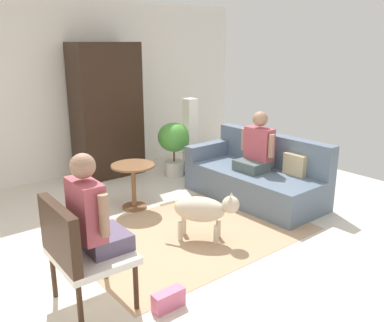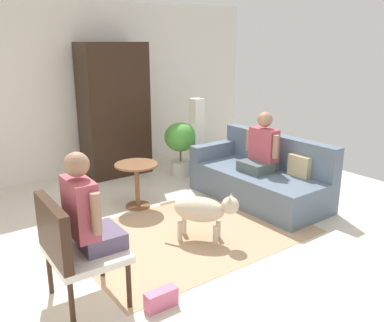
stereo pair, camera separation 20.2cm
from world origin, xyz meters
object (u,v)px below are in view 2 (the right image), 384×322
object	(u,v)px
person_on_couch	(261,148)
column_lamp	(197,138)
round_end_table	(137,178)
dog	(203,210)
armoire_cabinet	(114,110)
couch	(260,178)
armchair	(71,244)
person_on_armchair	(86,212)
handbag	(161,299)
potted_plant	(180,142)

from	to	relation	value
person_on_couch	column_lamp	world-z (taller)	column_lamp
round_end_table	dog	size ratio (longest dim) A/B	0.82
dog	armoire_cabinet	distance (m)	2.90
couch	armoire_cabinet	world-z (taller)	armoire_cabinet
armchair	round_end_table	world-z (taller)	armchair
round_end_table	dog	world-z (taller)	round_end_table
armchair	person_on_armchair	distance (m)	0.29
dog	armoire_cabinet	bearing A→B (deg)	83.31
armchair	round_end_table	distance (m)	2.16
person_on_armchair	handbag	distance (m)	0.96
handbag	person_on_couch	bearing A→B (deg)	27.67
person_on_couch	dog	size ratio (longest dim) A/B	1.10
armchair	person_on_armchair	size ratio (longest dim) A/B	1.13
person_on_couch	person_on_armchair	bearing A→B (deg)	-164.09
armchair	handbag	distance (m)	0.87
person_on_couch	person_on_armchair	size ratio (longest dim) A/B	0.96
armchair	dog	distance (m)	1.64
round_end_table	armoire_cabinet	size ratio (longest dim) A/B	0.28
armchair	person_on_armchair	xyz separation A→B (m)	(0.15, -0.00, 0.25)
couch	dog	xyz separation A→B (m)	(-1.42, -0.53, 0.05)
person_on_couch	column_lamp	distance (m)	1.43
couch	handbag	xyz separation A→B (m)	(-2.46, -1.30, -0.23)
armoire_cabinet	potted_plant	bearing A→B (deg)	-42.11
potted_plant	column_lamp	size ratio (longest dim) A/B	0.70
armchair	person_on_couch	xyz separation A→B (m)	(2.98, 0.80, 0.19)
armchair	potted_plant	world-z (taller)	armchair
column_lamp	round_end_table	bearing A→B (deg)	-156.21
person_on_armchair	potted_plant	xyz separation A→B (m)	(2.58, 2.38, -0.25)
person_on_armchair	round_end_table	distance (m)	2.10
round_end_table	handbag	bearing A→B (deg)	-114.08
person_on_couch	dog	world-z (taller)	person_on_couch
dog	column_lamp	xyz separation A→B (m)	(1.35, 1.93, 0.27)
round_end_table	couch	bearing A→B (deg)	-25.80
dog	person_on_couch	bearing A→B (deg)	19.88
dog	handbag	world-z (taller)	dog
person_on_couch	column_lamp	xyz separation A→B (m)	(-0.03, 1.43, -0.12)
dog	column_lamp	world-z (taller)	column_lamp
person_on_armchair	column_lamp	bearing A→B (deg)	38.55
round_end_table	handbag	world-z (taller)	round_end_table
couch	armoire_cabinet	xyz separation A→B (m)	(-1.09, 2.27, 0.76)
round_end_table	dog	xyz separation A→B (m)	(0.12, -1.27, -0.05)
person_on_armchair	person_on_couch	bearing A→B (deg)	15.91
person_on_armchair	potted_plant	size ratio (longest dim) A/B	0.95
column_lamp	dog	bearing A→B (deg)	-125.10
person_on_armchair	armoire_cabinet	bearing A→B (deg)	60.20
armoire_cabinet	couch	bearing A→B (deg)	-64.26
person_on_armchair	column_lamp	distance (m)	3.59
potted_plant	person_on_armchair	bearing A→B (deg)	-137.32
person_on_couch	dog	xyz separation A→B (m)	(-1.38, -0.50, -0.39)
person_on_armchair	round_end_table	bearing A→B (deg)	50.04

